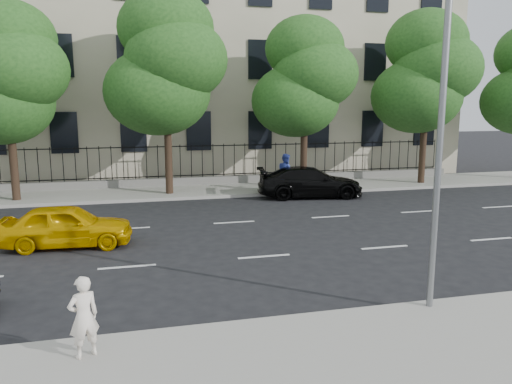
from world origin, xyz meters
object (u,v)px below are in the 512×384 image
at_px(woman_near, 84,317).
at_px(yellow_taxi, 67,226).
at_px(street_light, 429,75).
at_px(black_sedan, 310,182).

bearing_deg(woman_near, yellow_taxi, -106.74).
relative_size(yellow_taxi, woman_near, 2.75).
distance_m(street_light, yellow_taxi, 11.68).
height_order(yellow_taxi, woman_near, woman_near).
relative_size(street_light, yellow_taxi, 1.98).
bearing_deg(woman_near, street_light, 162.94).
bearing_deg(street_light, yellow_taxi, 140.72).
distance_m(street_light, black_sedan, 13.95).
relative_size(street_light, woman_near, 5.44).
distance_m(yellow_taxi, black_sedan, 12.23).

